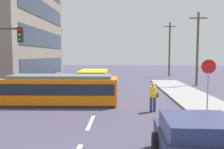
# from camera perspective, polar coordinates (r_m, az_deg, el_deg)

# --- Properties ---
(ground_plane) EXTENTS (120.00, 120.00, 0.00)m
(ground_plane) POSITION_cam_1_polar(r_m,az_deg,el_deg) (15.31, -3.34, -7.44)
(ground_plane) COLOR #403A4E
(lane_stripe_2) EXTENTS (0.16, 2.40, 0.01)m
(lane_stripe_2) POSITION_cam_1_polar(r_m,az_deg,el_deg) (11.46, -5.28, -11.65)
(lane_stripe_2) COLOR silver
(lane_stripe_2) RESTS_ON ground
(lane_stripe_3) EXTENTS (0.16, 2.40, 0.01)m
(lane_stripe_3) POSITION_cam_1_polar(r_m,az_deg,el_deg) (21.37, -1.77, -3.92)
(lane_stripe_3) COLOR silver
(lane_stripe_3) RESTS_ON ground
(lane_stripe_4) EXTENTS (0.16, 2.40, 0.01)m
(lane_stripe_4) POSITION_cam_1_polar(r_m,az_deg,el_deg) (27.31, -0.92, -2.01)
(lane_stripe_4) COLOR silver
(lane_stripe_4) RESTS_ON ground
(streetcar_tram) EXTENTS (7.39, 2.67, 1.94)m
(streetcar_tram) POSITION_cam_1_polar(r_m,az_deg,el_deg) (15.74, -12.32, -3.51)
(streetcar_tram) COLOR orange
(streetcar_tram) RESTS_ON ground
(city_bus) EXTENTS (2.64, 5.10, 1.80)m
(city_bus) POSITION_cam_1_polar(r_m,az_deg,el_deg) (21.88, -4.56, -1.02)
(city_bus) COLOR gold
(city_bus) RESTS_ON ground
(pedestrian_crossing) EXTENTS (0.51, 0.36, 1.67)m
(pedestrian_crossing) POSITION_cam_1_polar(r_m,az_deg,el_deg) (13.52, 10.08, -5.08)
(pedestrian_crossing) COLOR #2B3952
(pedestrian_crossing) RESTS_ON ground
(stop_sign) EXTENTS (0.76, 0.07, 2.88)m
(stop_sign) POSITION_cam_1_polar(r_m,az_deg,el_deg) (13.35, 22.63, -0.09)
(stop_sign) COLOR gray
(stop_sign) RESTS_ON sidewalk_curb_right
(traffic_light_mast) EXTENTS (2.37, 0.33, 4.94)m
(traffic_light_mast) POSITION_cam_1_polar(r_m,az_deg,el_deg) (14.74, -25.95, 5.06)
(traffic_light_mast) COLOR #333333
(traffic_light_mast) RESTS_ON ground
(utility_pole_mid) EXTENTS (1.80, 0.24, 7.67)m
(utility_pole_mid) POSITION_cam_1_polar(r_m,az_deg,el_deg) (26.05, 20.31, 6.21)
(utility_pole_mid) COLOR brown
(utility_pole_mid) RESTS_ON ground
(utility_pole_far) EXTENTS (1.80, 0.24, 8.15)m
(utility_pole_far) POSITION_cam_1_polar(r_m,az_deg,el_deg) (36.66, 13.97, 6.25)
(utility_pole_far) COLOR #4B4125
(utility_pole_far) RESTS_ON ground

